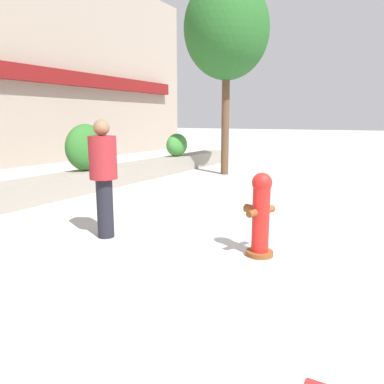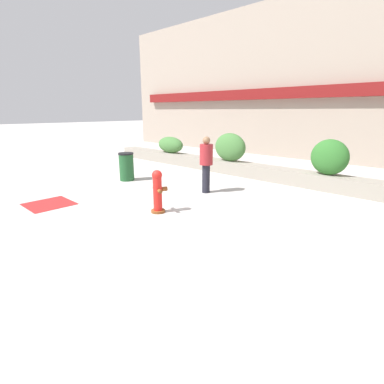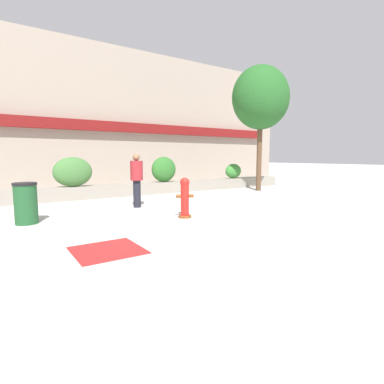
{
  "view_description": "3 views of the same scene",
  "coord_description": "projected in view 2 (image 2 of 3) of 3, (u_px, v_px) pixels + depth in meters",
  "views": [
    {
      "loc": [
        -4.7,
        -0.7,
        1.73
      ],
      "look_at": [
        -0.57,
        1.64,
        0.81
      ],
      "focal_mm": 35.0,
      "sensor_mm": 36.0,
      "label": 1
    },
    {
      "loc": [
        5.31,
        -3.75,
        2.47
      ],
      "look_at": [
        0.16,
        1.59,
        0.46
      ],
      "focal_mm": 28.0,
      "sensor_mm": 36.0,
      "label": 2
    },
    {
      "loc": [
        -4.54,
        -5.88,
        1.63
      ],
      "look_at": [
        0.39,
        1.45,
        0.59
      ],
      "focal_mm": 28.0,
      "sensor_mm": 36.0,
      "label": 3
    }
  ],
  "objects": [
    {
      "name": "fire_hydrant",
      "position": [
        158.0,
        191.0,
        7.41
      ],
      "size": [
        0.47,
        0.48,
        1.08
      ],
      "color": "brown",
      "rests_on": "ground"
    },
    {
      "name": "ground_plane",
      "position": [
        139.0,
        223.0,
        6.81
      ],
      "size": [
        120.0,
        120.0,
        0.0
      ],
      "primitive_type": "plane",
      "color": "#BCB7B2"
    },
    {
      "name": "hedge_bush_0",
      "position": [
        170.0,
        145.0,
        14.45
      ],
      "size": [
        1.59,
        0.67,
        0.77
      ],
      "primitive_type": "ellipsoid",
      "color": "#427538",
      "rests_on": "planter_wall_low"
    },
    {
      "name": "trash_bin",
      "position": [
        127.0,
        167.0,
        10.9
      ],
      "size": [
        0.55,
        0.55,
        1.01
      ],
      "color": "#1E5128",
      "rests_on": "ground"
    },
    {
      "name": "tactile_warning_pad",
      "position": [
        49.0,
        204.0,
        8.18
      ],
      "size": [
        1.14,
        1.14,
        0.01
      ],
      "primitive_type": "cube",
      "color": "#B22323",
      "rests_on": "ground"
    },
    {
      "name": "planter_wall_low",
      "position": [
        273.0,
        174.0,
        10.91
      ],
      "size": [
        18.0,
        0.7,
        0.5
      ],
      "primitive_type": "cube",
      "color": "gray",
      "rests_on": "ground"
    },
    {
      "name": "pedestrian",
      "position": [
        206.0,
        161.0,
        9.12
      ],
      "size": [
        0.5,
        0.5,
        1.73
      ],
      "color": "black",
      "rests_on": "ground"
    },
    {
      "name": "hedge_bush_2",
      "position": [
        330.0,
        157.0,
        9.41
      ],
      "size": [
        1.17,
        0.7,
        1.12
      ],
      "primitive_type": "ellipsoid",
      "color": "#2D6B28",
      "rests_on": "planter_wall_low"
    },
    {
      "name": "hedge_bush_1",
      "position": [
        230.0,
        147.0,
        12.01
      ],
      "size": [
        1.43,
        0.68,
        1.12
      ],
      "primitive_type": "ellipsoid",
      "color": "#427538",
      "rests_on": "planter_wall_low"
    },
    {
      "name": "building_facade",
      "position": [
        343.0,
        77.0,
        14.08
      ],
      "size": [
        30.0,
        1.36,
        8.0
      ],
      "color": "gray",
      "rests_on": "ground"
    }
  ]
}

